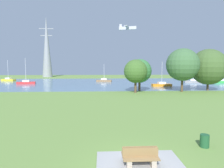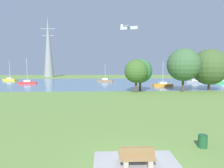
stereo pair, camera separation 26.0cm
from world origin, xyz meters
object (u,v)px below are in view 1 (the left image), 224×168
bench_facing_water (139,155)px  sailboat_yellow (8,80)px  tree_west_far (208,67)px  light_aircraft (128,28)px  sailboat_red (26,82)px  litter_bin (205,141)px  tree_west_near (140,71)px  sailboat_green (222,81)px  bench_facing_inland (141,159)px  electricity_pylon (47,47)px  sailboat_orange (162,85)px  tree_east_near (183,65)px  sailboat_gray (193,81)px  tree_mid_shore (136,71)px  sailboat_brown (104,80)px

bench_facing_water → sailboat_yellow: bearing=119.2°
bench_facing_water → tree_west_far: (19.87, 30.25, 4.35)m
tree_west_far → light_aircraft: (-12.11, 34.84, 13.99)m
sailboat_red → bench_facing_water: bearing=-64.1°
litter_bin → tree_west_near: size_ratio=0.12×
sailboat_yellow → sailboat_green: bearing=-9.4°
bench_facing_water → bench_facing_inland: 0.54m
bench_facing_inland → electricity_pylon: bearing=107.5°
bench_facing_water → tree_west_far: tree_west_far is taller
sailboat_orange → tree_east_near: (0.91, -10.27, 4.80)m
bench_facing_inland → sailboat_red: size_ratio=0.25×
bench_facing_water → sailboat_green: bearing=54.9°
sailboat_orange → sailboat_red: size_ratio=0.84×
litter_bin → sailboat_orange: bearing=77.2°
sailboat_gray → electricity_pylon: 63.12m
sailboat_orange → sailboat_yellow: sailboat_yellow is taller
sailboat_gray → sailboat_red: (-48.22, -1.58, 0.01)m
sailboat_gray → tree_east_near: tree_east_near is taller
tree_west_near → tree_west_far: size_ratio=0.76×
bench_facing_water → tree_mid_shore: bearing=80.8°
sailboat_red → sailboat_yellow: bearing=130.6°
bench_facing_water → sailboat_green: (33.51, 47.64, 0.00)m
sailboat_red → tree_west_near: (28.57, -16.62, 3.55)m
sailboat_orange → electricity_pylon: size_ratio=0.22×
bench_facing_inland → tree_west_far: tree_west_far is taller
litter_bin → tree_mid_shore: (-0.03, 25.67, 3.63)m
tree_mid_shore → tree_west_near: 3.06m
litter_bin → sailboat_orange: size_ratio=0.13×
sailboat_orange → tree_west_far: size_ratio=0.71×
litter_bin → sailboat_red: size_ratio=0.11×
litter_bin → sailboat_gray: (20.91, 46.65, 0.06)m
sailboat_orange → sailboat_green: sailboat_green is taller
sailboat_yellow → light_aircraft: bearing=9.0°
tree_west_near → sailboat_green: bearing=31.9°
tree_mid_shore → light_aircraft: 40.46m
sailboat_brown → tree_east_near: 29.88m
electricity_pylon → sailboat_red: bearing=-84.6°
litter_bin → sailboat_orange: 37.74m
tree_mid_shore → sailboat_orange: bearing=53.0°
sailboat_red → tree_west_near: size_ratio=1.11×
tree_west_far → tree_mid_shore: bearing=-170.1°
sailboat_orange → tree_mid_shore: size_ratio=0.96×
sailboat_gray → tree_mid_shore: (-20.94, -20.98, 3.57)m
bench_facing_inland → tree_mid_shore: size_ratio=0.29×
sailboat_orange → sailboat_red: 36.62m
sailboat_green → sailboat_brown: 35.19m
tree_west_near → litter_bin: bearing=-92.5°
sailboat_orange → sailboat_yellow: 49.85m
tree_east_near → electricity_pylon: size_ratio=0.31×
tree_west_far → sailboat_orange: bearing=129.7°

